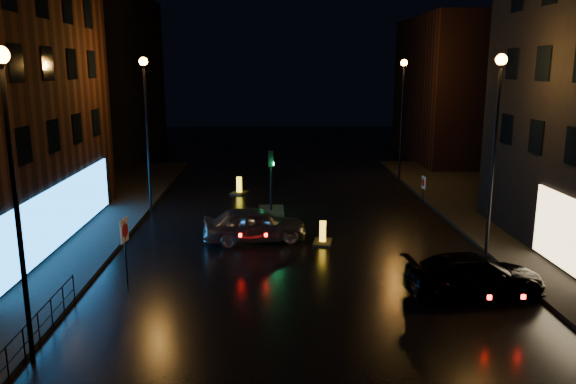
# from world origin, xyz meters

# --- Properties ---
(ground) EXTENTS (120.00, 120.00, 0.00)m
(ground) POSITION_xyz_m (0.00, 0.00, 0.00)
(ground) COLOR black
(ground) RESTS_ON ground
(building_far_left) EXTENTS (8.00, 16.00, 14.00)m
(building_far_left) POSITION_xyz_m (-16.00, 35.00, 7.00)
(building_far_left) COLOR black
(building_far_left) RESTS_ON ground
(building_far_right) EXTENTS (8.00, 14.00, 12.00)m
(building_far_right) POSITION_xyz_m (15.00, 32.00, 6.00)
(building_far_right) COLOR black
(building_far_right) RESTS_ON ground
(street_lamp_lnear) EXTENTS (0.44, 0.44, 8.37)m
(street_lamp_lnear) POSITION_xyz_m (-7.80, -2.00, 5.56)
(street_lamp_lnear) COLOR black
(street_lamp_lnear) RESTS_ON ground
(street_lamp_lfar) EXTENTS (0.44, 0.44, 8.37)m
(street_lamp_lfar) POSITION_xyz_m (-7.80, 14.00, 5.56)
(street_lamp_lfar) COLOR black
(street_lamp_lfar) RESTS_ON ground
(street_lamp_rnear) EXTENTS (0.44, 0.44, 8.37)m
(street_lamp_rnear) POSITION_xyz_m (7.80, 6.00, 5.56)
(street_lamp_rnear) COLOR black
(street_lamp_rnear) RESTS_ON ground
(street_lamp_rfar) EXTENTS (0.44, 0.44, 8.37)m
(street_lamp_rfar) POSITION_xyz_m (7.80, 22.00, 5.56)
(street_lamp_rfar) COLOR black
(street_lamp_rfar) RESTS_ON ground
(traffic_signal) EXTENTS (1.40, 2.40, 3.45)m
(traffic_signal) POSITION_xyz_m (-1.20, 14.00, 0.50)
(traffic_signal) COLOR black
(traffic_signal) RESTS_ON ground
(guard_railing) EXTENTS (0.05, 6.04, 1.00)m
(guard_railing) POSITION_xyz_m (-8.00, -1.00, 0.74)
(guard_railing) COLOR black
(guard_railing) RESTS_ON ground
(silver_hatchback) EXTENTS (4.93, 2.48, 1.61)m
(silver_hatchback) POSITION_xyz_m (-1.98, 8.69, 0.81)
(silver_hatchback) COLOR #999AA0
(silver_hatchback) RESTS_ON ground
(dark_sedan) EXTENTS (5.15, 2.54, 1.44)m
(dark_sedan) POSITION_xyz_m (5.89, 2.18, 0.72)
(dark_sedan) COLOR black
(dark_sedan) RESTS_ON ground
(bollard_near) EXTENTS (1.02, 1.34, 1.05)m
(bollard_near) POSITION_xyz_m (1.12, 8.23, 0.23)
(bollard_near) COLOR black
(bollard_near) RESTS_ON ground
(bollard_far) EXTENTS (1.22, 1.45, 1.08)m
(bollard_far) POSITION_xyz_m (-3.20, 18.70, 0.24)
(bollard_far) COLOR black
(bollard_far) RESTS_ON ground
(road_sign_left) EXTENTS (0.15, 0.63, 2.59)m
(road_sign_left) POSITION_xyz_m (-6.50, 3.24, 1.94)
(road_sign_left) COLOR black
(road_sign_left) RESTS_ON ground
(road_sign_right) EXTENTS (0.09, 0.51, 2.08)m
(road_sign_right) POSITION_xyz_m (7.09, 13.38, 1.56)
(road_sign_right) COLOR black
(road_sign_right) RESTS_ON ground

